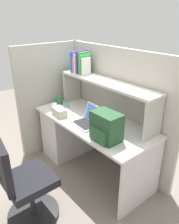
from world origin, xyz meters
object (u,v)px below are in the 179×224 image
object	(u,v)px
computer_mouse	(65,106)
office_chair	(24,187)
laptop	(88,120)
tissue_box	(59,112)
backpack	(106,127)
snack_canister	(59,101)
paper_cup	(54,106)

from	to	relation	value
computer_mouse	office_chair	world-z (taller)	office_chair
laptop	tissue_box	xyz separation A→B (m)	(-0.42, -0.13, -0.00)
backpack	office_chair	bearing A→B (deg)	-107.57
computer_mouse	office_chair	bearing A→B (deg)	-41.75
computer_mouse	snack_canister	xyz separation A→B (m)	(-0.10, -0.04, 0.04)
snack_canister	office_chair	bearing A→B (deg)	-48.91
laptop	paper_cup	world-z (taller)	laptop
backpack	tissue_box	xyz separation A→B (m)	(-0.79, -0.05, -0.09)
computer_mouse	backpack	bearing A→B (deg)	2.32
backpack	computer_mouse	size ratio (longest dim) A/B	2.88
tissue_box	office_chair	world-z (taller)	office_chair
paper_cup	tissue_box	size ratio (longest dim) A/B	0.39
backpack	tissue_box	distance (m)	0.79
computer_mouse	paper_cup	size ratio (longest dim) A/B	1.20
paper_cup	tissue_box	distance (m)	0.21
laptop	tissue_box	distance (m)	0.44
computer_mouse	snack_canister	distance (m)	0.11
computer_mouse	tissue_box	bearing A→B (deg)	-37.27
backpack	computer_mouse	world-z (taller)	backpack
backpack	snack_canister	bearing A→B (deg)	173.22
office_chair	tissue_box	bearing A→B (deg)	-47.34
backpack	paper_cup	xyz separation A→B (m)	(-1.00, -0.00, -0.10)
snack_canister	office_chair	xyz separation A→B (m)	(0.82, -0.94, -0.40)
laptop	computer_mouse	size ratio (longest dim) A/B	3.21
snack_canister	computer_mouse	bearing A→B (deg)	19.63
snack_canister	backpack	bearing A→B (deg)	-6.78
tissue_box	snack_canister	distance (m)	0.34
paper_cup	computer_mouse	bearing A→B (deg)	82.38
computer_mouse	tissue_box	size ratio (longest dim) A/B	0.47
office_chair	computer_mouse	bearing A→B (deg)	-45.97
laptop	backpack	xyz separation A→B (m)	(0.37, -0.08, 0.09)
laptop	backpack	world-z (taller)	backpack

